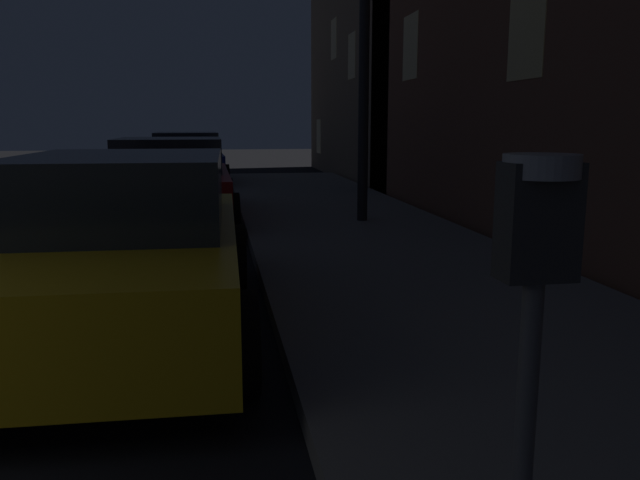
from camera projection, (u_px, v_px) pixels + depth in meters
name	position (u px, v px, depth m)	size (l,w,h in m)	color
parking_meter	(533.00, 292.00, 1.63)	(0.19, 0.19, 1.45)	#59595B
car_yellow_cab	(125.00, 246.00, 5.01)	(2.02, 4.24, 1.43)	gold
car_red	(171.00, 182.00, 10.44)	(2.14, 4.18, 1.43)	maroon
car_blue	(187.00, 160.00, 16.87)	(2.17, 4.17, 1.43)	navy
building_far	(449.00, 36.00, 19.14)	(6.80, 11.00, 8.51)	#8C7259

